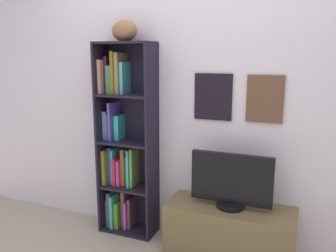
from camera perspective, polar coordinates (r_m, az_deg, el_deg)
back_wall at (r=2.89m, az=2.68°, el=5.33°), size 4.80×0.08×2.53m
bookshelf at (r=3.08m, az=-7.45°, el=-3.32°), size 0.50×0.25×1.70m
football at (r=2.93m, az=-7.30°, el=15.49°), size 0.31×0.27×0.17m
tv_stand at (r=2.88m, az=10.18°, el=-16.99°), size 1.00×0.39×0.42m
television at (r=2.71m, az=10.50°, el=-9.13°), size 0.63×0.22×0.43m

